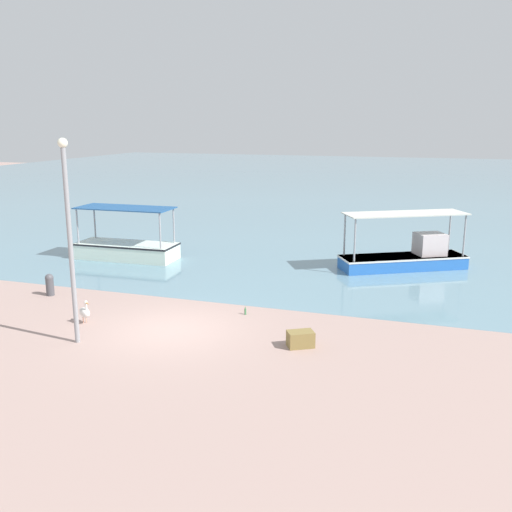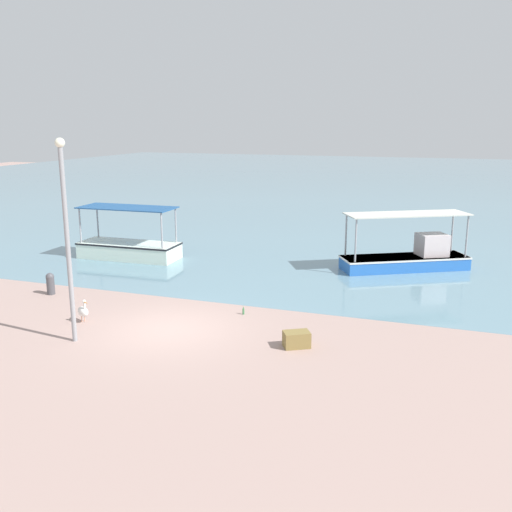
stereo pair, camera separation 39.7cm
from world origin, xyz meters
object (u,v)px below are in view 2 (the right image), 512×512
at_px(cargo_crate, 297,339).
at_px(lamp_post, 67,231).
at_px(fishing_boat_outer, 129,247).
at_px(mooring_bollard, 50,283).
at_px(pelican, 83,311).
at_px(glass_bottle, 243,311).
at_px(fishing_boat_center, 409,256).

bearing_deg(cargo_crate, lamp_post, -164.86).
relative_size(fishing_boat_outer, mooring_bollard, 5.80).
relative_size(pelican, cargo_crate, 1.07).
height_order(lamp_post, glass_bottle, lamp_post).
xyz_separation_m(fishing_boat_center, pelican, (-9.45, -10.58, -0.21)).
bearing_deg(lamp_post, mooring_bollard, 135.86).
height_order(fishing_boat_center, cargo_crate, fishing_boat_center).
xyz_separation_m(lamp_post, glass_bottle, (3.91, 3.90, -3.23)).
xyz_separation_m(pelican, mooring_bollard, (-3.04, 2.20, 0.07)).
bearing_deg(cargo_crate, mooring_bollard, 169.14).
bearing_deg(fishing_boat_outer, cargo_crate, -37.53).
xyz_separation_m(fishing_boat_outer, cargo_crate, (10.47, -8.04, -0.30)).
bearing_deg(pelican, cargo_crate, 2.03).
relative_size(fishing_boat_outer, glass_bottle, 17.94).
height_order(mooring_bollard, glass_bottle, mooring_bollard).
relative_size(pelican, mooring_bollard, 0.96).
distance_m(fishing_boat_outer, glass_bottle, 9.94).
xyz_separation_m(pelican, glass_bottle, (4.66, 2.43, -0.27)).
bearing_deg(mooring_bollard, fishing_boat_center, 33.86).
distance_m(fishing_boat_center, mooring_bollard, 15.04).
distance_m(fishing_boat_outer, cargo_crate, 13.21).
relative_size(fishing_boat_outer, cargo_crate, 6.45).
height_order(cargo_crate, glass_bottle, cargo_crate).
bearing_deg(mooring_bollard, glass_bottle, 1.71).
bearing_deg(pelican, glass_bottle, 27.53).
height_order(fishing_boat_outer, fishing_boat_center, fishing_boat_center).
height_order(pelican, mooring_bollard, mooring_bollard).
height_order(fishing_boat_center, lamp_post, lamp_post).
distance_m(fishing_boat_outer, pelican, 8.95).
relative_size(pelican, glass_bottle, 2.96).
xyz_separation_m(mooring_bollard, glass_bottle, (7.70, 0.23, -0.34)).
bearing_deg(cargo_crate, fishing_boat_outer, 142.47).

